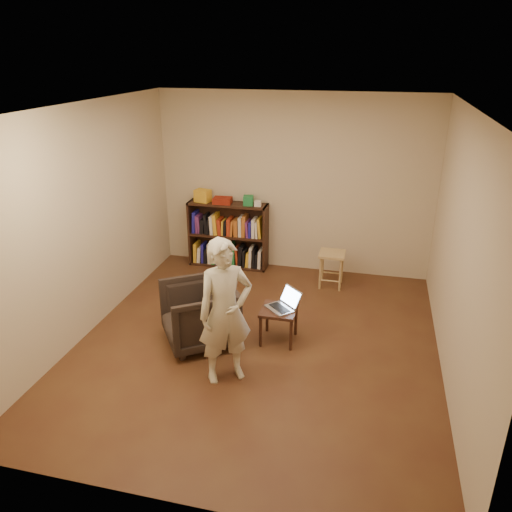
% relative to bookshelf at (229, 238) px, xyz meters
% --- Properties ---
extents(floor, '(4.50, 4.50, 0.00)m').
position_rel_bookshelf_xyz_m(floor, '(0.95, -2.09, -0.44)').
color(floor, '#482417').
rests_on(floor, ground).
extents(ceiling, '(4.50, 4.50, 0.00)m').
position_rel_bookshelf_xyz_m(ceiling, '(0.95, -2.09, 2.16)').
color(ceiling, white).
rests_on(ceiling, wall_back).
extents(wall_back, '(4.00, 0.00, 4.00)m').
position_rel_bookshelf_xyz_m(wall_back, '(0.95, 0.16, 0.86)').
color(wall_back, beige).
rests_on(wall_back, floor).
extents(wall_left, '(0.00, 4.50, 4.50)m').
position_rel_bookshelf_xyz_m(wall_left, '(-1.05, -2.09, 0.86)').
color(wall_left, beige).
rests_on(wall_left, floor).
extents(wall_right, '(0.00, 4.50, 4.50)m').
position_rel_bookshelf_xyz_m(wall_right, '(2.95, -2.09, 0.86)').
color(wall_right, beige).
rests_on(wall_right, floor).
extents(bookshelf, '(1.20, 0.30, 1.00)m').
position_rel_bookshelf_xyz_m(bookshelf, '(0.00, 0.00, 0.00)').
color(bookshelf, black).
rests_on(bookshelf, floor).
extents(box_yellow, '(0.25, 0.20, 0.18)m').
position_rel_bookshelf_xyz_m(box_yellow, '(-0.38, -0.02, 0.65)').
color(box_yellow, yellow).
rests_on(box_yellow, bookshelf).
extents(red_cloth, '(0.28, 0.21, 0.09)m').
position_rel_bookshelf_xyz_m(red_cloth, '(-0.07, -0.04, 0.60)').
color(red_cloth, maroon).
rests_on(red_cloth, bookshelf).
extents(box_green, '(0.16, 0.16, 0.14)m').
position_rel_bookshelf_xyz_m(box_green, '(0.32, -0.03, 0.63)').
color(box_green, '#217D3E').
rests_on(box_green, bookshelf).
extents(box_white, '(0.11, 0.11, 0.08)m').
position_rel_bookshelf_xyz_m(box_white, '(0.47, -0.04, 0.60)').
color(box_white, white).
rests_on(box_white, bookshelf).
extents(stool, '(0.35, 0.35, 0.51)m').
position_rel_bookshelf_xyz_m(stool, '(1.61, -0.38, -0.03)').
color(stool, tan).
rests_on(stool, floor).
extents(armchair, '(1.07, 1.07, 0.71)m').
position_rel_bookshelf_xyz_m(armchair, '(0.31, -2.20, -0.08)').
color(armchair, '#2A231C').
rests_on(armchair, floor).
extents(side_table, '(0.40, 0.40, 0.41)m').
position_rel_bookshelf_xyz_m(side_table, '(1.18, -1.96, -0.10)').
color(side_table, black).
rests_on(side_table, floor).
extents(laptop, '(0.44, 0.44, 0.21)m').
position_rel_bookshelf_xyz_m(laptop, '(1.23, -1.92, 0.02)').
color(laptop, '#B9BABE').
rests_on(laptop, side_table).
extents(person, '(0.66, 0.61, 1.50)m').
position_rel_bookshelf_xyz_m(person, '(0.80, -2.77, 0.31)').
color(person, beige).
rests_on(person, floor).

